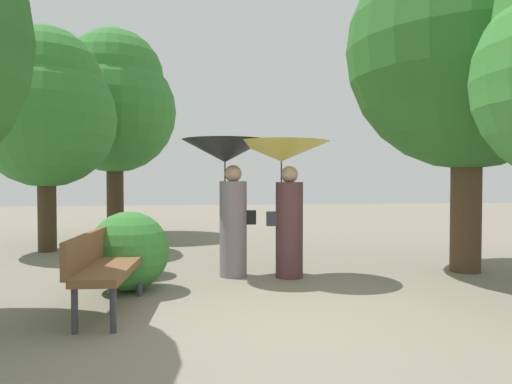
% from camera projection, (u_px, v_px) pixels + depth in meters
% --- Properties ---
extents(ground_plane, '(40.00, 40.00, 0.00)m').
position_uv_depth(ground_plane, '(287.00, 317.00, 4.81)').
color(ground_plane, gray).
extents(person_left, '(1.21, 1.21, 1.94)m').
position_uv_depth(person_left, '(228.00, 175.00, 6.74)').
color(person_left, gray).
rests_on(person_left, ground).
extents(person_right, '(1.34, 1.34, 1.91)m').
position_uv_depth(person_right, '(284.00, 174.00, 6.67)').
color(person_right, '#563338').
rests_on(person_right, ground).
extents(park_bench, '(0.58, 1.53, 0.83)m').
position_uv_depth(park_bench, '(103.00, 264.00, 4.94)').
color(park_bench, '#38383D').
rests_on(park_bench, ground).
extents(tree_near_left, '(2.62, 2.62, 4.26)m').
position_uv_depth(tree_near_left, '(46.00, 107.00, 9.01)').
color(tree_near_left, '#42301E').
rests_on(tree_near_left, ground).
extents(tree_mid_right, '(3.56, 3.56, 5.61)m').
position_uv_depth(tree_mid_right, '(468.00, 30.00, 7.04)').
color(tree_mid_right, '#4C3823').
rests_on(tree_mid_right, ground).
extents(tree_far_back, '(2.96, 2.96, 5.00)m').
position_uv_depth(tree_far_back, '(114.00, 101.00, 11.55)').
color(tree_far_back, '#42301E').
rests_on(tree_far_back, ground).
extents(bush_path_left, '(0.99, 0.99, 0.99)m').
position_uv_depth(bush_path_left, '(129.00, 251.00, 5.91)').
color(bush_path_left, '#387F33').
rests_on(bush_path_left, ground).
extents(bush_path_right, '(0.84, 0.84, 0.84)m').
position_uv_depth(bush_path_right, '(132.00, 246.00, 6.83)').
color(bush_path_right, '#428C3D').
rests_on(bush_path_right, ground).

